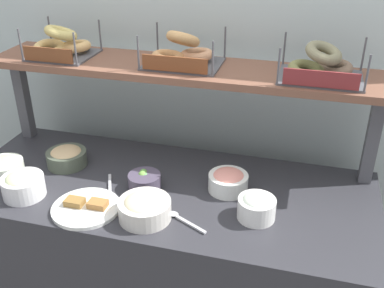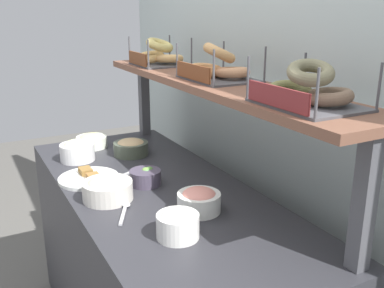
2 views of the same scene
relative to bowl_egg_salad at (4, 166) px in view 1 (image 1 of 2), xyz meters
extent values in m
cube|color=#AFBEBB|center=(0.68, 0.63, 0.31)|extent=(2.90, 0.06, 2.40)
cube|color=#2D2D33|center=(0.68, 0.08, -0.46)|extent=(1.70, 0.70, 0.85)
cube|color=#4C4C51|center=(-0.11, 0.35, 0.16)|extent=(0.05, 0.05, 0.40)
cube|color=#4C4C51|center=(1.48, 0.35, 0.16)|extent=(0.05, 0.05, 0.40)
cube|color=brown|center=(0.68, 0.35, 0.38)|extent=(1.66, 0.32, 0.03)
cylinder|color=white|center=(0.00, 0.00, -0.01)|extent=(0.16, 0.16, 0.06)
ellipsoid|color=beige|center=(0.00, 0.00, 0.02)|extent=(0.13, 0.13, 0.04)
cylinder|color=white|center=(0.94, 0.13, 0.00)|extent=(0.16, 0.16, 0.07)
ellipsoid|color=#EF9383|center=(0.94, 0.13, 0.03)|extent=(0.12, 0.12, 0.05)
cylinder|color=white|center=(0.17, -0.12, 0.00)|extent=(0.16, 0.16, 0.08)
ellipsoid|color=beige|center=(0.17, -0.12, 0.04)|extent=(0.13, 0.13, 0.06)
cylinder|color=white|center=(1.08, -0.02, 0.00)|extent=(0.14, 0.14, 0.08)
ellipsoid|color=white|center=(1.08, -0.02, 0.04)|extent=(0.11, 0.11, 0.06)
cylinder|color=#4C4356|center=(0.61, 0.05, -0.01)|extent=(0.13, 0.13, 0.06)
sphere|color=#6C9F43|center=(0.60, 0.06, 0.02)|extent=(0.04, 0.04, 0.04)
sphere|color=#5C9441|center=(0.60, 0.08, 0.02)|extent=(0.04, 0.04, 0.04)
sphere|color=#60B056|center=(0.61, 0.06, 0.02)|extent=(0.03, 0.03, 0.03)
cylinder|color=#4A5343|center=(0.22, 0.14, 0.00)|extent=(0.17, 0.17, 0.07)
ellipsoid|color=tan|center=(0.22, 0.14, 0.02)|extent=(0.14, 0.14, 0.05)
cylinder|color=silver|center=(0.69, -0.13, 0.00)|extent=(0.19, 0.19, 0.07)
ellipsoid|color=beige|center=(0.69, -0.13, 0.03)|extent=(0.15, 0.15, 0.05)
cylinder|color=white|center=(0.45, -0.14, -0.03)|extent=(0.26, 0.26, 0.01)
cube|color=olive|center=(0.41, -0.14, -0.01)|extent=(0.07, 0.05, 0.02)
cube|color=#A46D37|center=(0.50, -0.13, -0.01)|extent=(0.07, 0.05, 0.02)
cube|color=#B7B7BC|center=(0.86, -0.13, -0.03)|extent=(0.13, 0.07, 0.01)
ellipsoid|color=#B7B7BC|center=(0.78, -0.09, -0.03)|extent=(0.04, 0.03, 0.01)
cube|color=#B7B7BC|center=(0.47, 0.04, -0.03)|extent=(0.07, 0.13, 0.01)
ellipsoid|color=#B7B7BC|center=(0.50, -0.04, -0.03)|extent=(0.04, 0.03, 0.01)
cube|color=#4C4C51|center=(0.15, 0.34, 0.40)|extent=(0.26, 0.24, 0.01)
cylinder|color=#4C4C51|center=(0.02, 0.22, 0.46)|extent=(0.01, 0.01, 0.14)
cylinder|color=#4C4C51|center=(0.28, 0.22, 0.46)|extent=(0.01, 0.01, 0.14)
cylinder|color=#4C4C51|center=(0.02, 0.45, 0.46)|extent=(0.01, 0.01, 0.14)
cylinder|color=#4C4C51|center=(0.28, 0.45, 0.46)|extent=(0.01, 0.01, 0.14)
cube|color=brown|center=(0.15, 0.22, 0.43)|extent=(0.22, 0.01, 0.06)
torus|color=#DAB16B|center=(0.10, 0.31, 0.43)|extent=(0.19, 0.19, 0.06)
torus|color=tan|center=(0.19, 0.37, 0.43)|extent=(0.19, 0.19, 0.06)
torus|color=tan|center=(0.15, 0.34, 0.49)|extent=(0.20, 0.20, 0.08)
cube|color=#4C4C51|center=(0.69, 0.36, 0.40)|extent=(0.31, 0.24, 0.01)
cylinder|color=#4C4C51|center=(0.54, 0.24, 0.46)|extent=(0.01, 0.01, 0.14)
cylinder|color=#4C4C51|center=(0.84, 0.24, 0.46)|extent=(0.01, 0.01, 0.14)
cylinder|color=#4C4C51|center=(0.54, 0.47, 0.46)|extent=(0.01, 0.01, 0.14)
cylinder|color=#4C4C51|center=(0.84, 0.47, 0.46)|extent=(0.01, 0.01, 0.14)
cube|color=brown|center=(0.69, 0.24, 0.43)|extent=(0.26, 0.01, 0.06)
torus|color=tan|center=(0.64, 0.33, 0.43)|extent=(0.19, 0.19, 0.05)
torus|color=tan|center=(0.74, 0.40, 0.43)|extent=(0.18, 0.18, 0.05)
torus|color=tan|center=(0.69, 0.36, 0.50)|extent=(0.18, 0.18, 0.10)
cube|color=#4C4C51|center=(1.24, 0.34, 0.40)|extent=(0.31, 0.24, 0.01)
cylinder|color=#4C4C51|center=(1.09, 0.22, 0.46)|extent=(0.01, 0.01, 0.14)
cylinder|color=#4C4C51|center=(1.39, 0.22, 0.46)|extent=(0.01, 0.01, 0.14)
cylinder|color=#4C4C51|center=(1.09, 0.45, 0.46)|extent=(0.01, 0.01, 0.14)
cylinder|color=#4C4C51|center=(1.39, 0.45, 0.46)|extent=(0.01, 0.01, 0.14)
cube|color=maroon|center=(1.24, 0.22, 0.43)|extent=(0.27, 0.01, 0.06)
torus|color=olive|center=(1.19, 0.31, 0.43)|extent=(0.20, 0.20, 0.06)
torus|color=brown|center=(1.29, 0.37, 0.43)|extent=(0.20, 0.20, 0.05)
torus|color=#7A7455|center=(1.24, 0.34, 0.49)|extent=(0.20, 0.20, 0.08)
camera|label=1|loc=(1.20, -1.38, 0.99)|focal=42.35mm
camera|label=2|loc=(2.22, -0.58, 0.68)|focal=41.26mm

